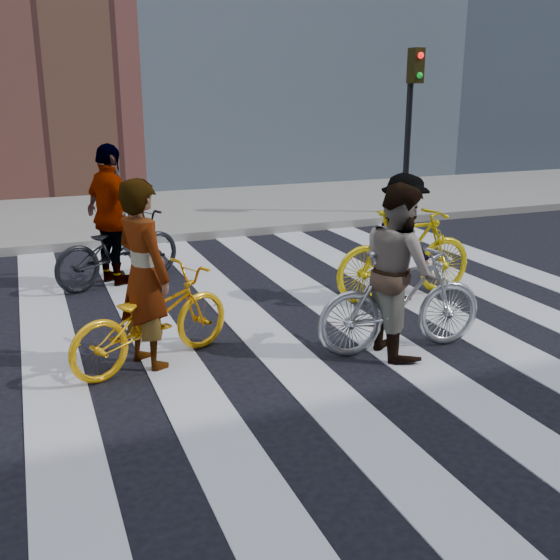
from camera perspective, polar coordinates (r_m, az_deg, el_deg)
ground at (r=7.14m, az=3.48°, el=-4.90°), size 100.00×100.00×0.00m
sidewalk_far at (r=14.04m, az=-9.57°, el=5.83°), size 100.00×5.00×0.15m
zebra_crosswalk at (r=7.14m, az=3.48°, el=-4.85°), size 8.25×10.00×0.01m
traffic_signal at (r=13.46m, az=11.39°, el=14.75°), size 0.22×0.42×3.33m
bike_yellow_left at (r=6.40m, az=-11.10°, el=-3.30°), size 1.87×1.28×0.93m
bike_silver_mid at (r=6.68m, az=10.53°, el=-1.78°), size 1.82×0.65×1.07m
bike_yellow_right at (r=8.38m, az=10.86°, el=2.23°), size 1.94×0.57×1.16m
bike_dark_rear at (r=9.17m, az=-13.93°, el=2.69°), size 1.99×1.35×0.99m
rider_left at (r=6.26m, az=-11.77°, el=0.46°), size 0.66×0.78×1.81m
rider_mid at (r=6.56m, az=10.30°, el=0.87°), size 0.72×0.89×1.73m
rider_right at (r=8.31m, az=10.65°, el=3.65°), size 0.61×1.04×1.60m
rider_rear at (r=9.08m, az=-14.44°, el=5.46°), size 0.87×1.21×1.90m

